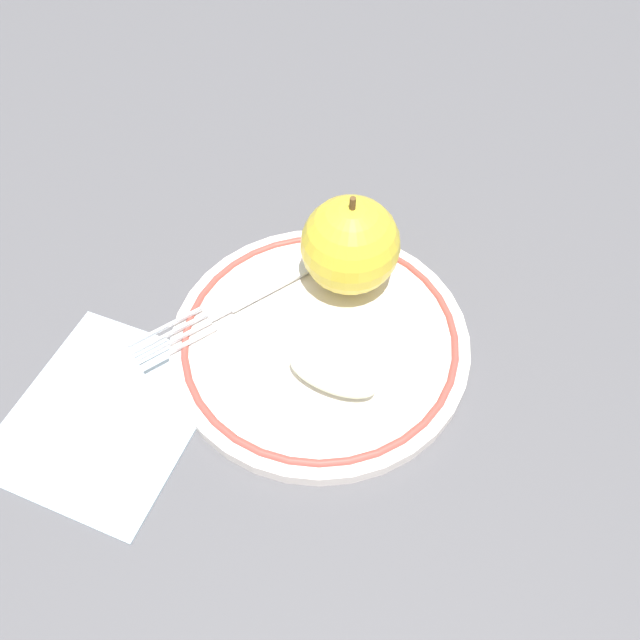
{
  "coord_description": "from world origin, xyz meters",
  "views": [
    {
      "loc": [
        0.13,
        -0.27,
        0.42
      ],
      "look_at": [
        0.02,
        -0.01,
        0.03
      ],
      "focal_mm": 35.0,
      "sensor_mm": 36.0,
      "label": 1
    }
  ],
  "objects": [
    {
      "name": "napkin_folded",
      "position": [
        -0.11,
        -0.13,
        0.0
      ],
      "size": [
        0.14,
        0.16,
        0.01
      ],
      "primitive_type": "cube",
      "rotation": [
        0.0,
        0.0,
        0.02
      ],
      "color": "#AFC0CA",
      "rests_on": "ground_plane"
    },
    {
      "name": "apple_red_whole",
      "position": [
        0.02,
        0.06,
        0.06
      ],
      "size": [
        0.08,
        0.08,
        0.09
      ],
      "color": "gold",
      "rests_on": "plate"
    },
    {
      "name": "plate",
      "position": [
        0.02,
        -0.01,
        0.01
      ],
      "size": [
        0.24,
        0.24,
        0.01
      ],
      "color": "silver",
      "rests_on": "ground_plane"
    },
    {
      "name": "fork",
      "position": [
        -0.05,
        -0.0,
        0.02
      ],
      "size": [
        0.12,
        0.17,
        0.0
      ],
      "rotation": [
        0.0,
        0.0,
        4.15
      ],
      "color": "silver",
      "rests_on": "plate"
    },
    {
      "name": "ground_plane",
      "position": [
        0.0,
        0.0,
        0.0
      ],
      "size": [
        2.0,
        2.0,
        0.0
      ],
      "primitive_type": "plane",
      "color": "#504F53"
    },
    {
      "name": "apple_slice_front",
      "position": [
        0.04,
        -0.05,
        0.03
      ],
      "size": [
        0.07,
        0.03,
        0.02
      ],
      "primitive_type": "ellipsoid",
      "rotation": [
        0.0,
        0.0,
        3.11
      ],
      "color": "#E7EFC4",
      "rests_on": "plate"
    }
  ]
}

